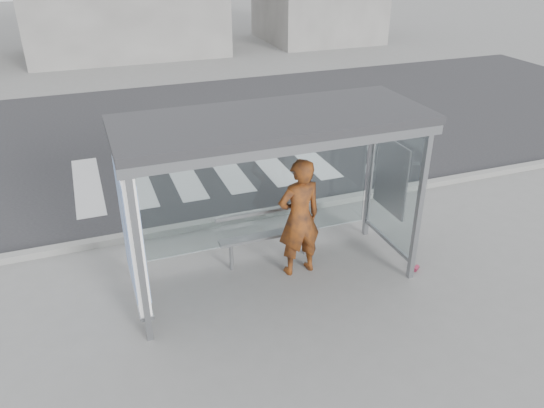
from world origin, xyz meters
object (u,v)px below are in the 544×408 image
Objects in this scene: person at (299,218)px; soda_can at (416,268)px; bench at (269,234)px; bus_shelter at (246,162)px.

person is 2.09m from soda_can.
soda_can is at bearing 155.49° from person.
person is 0.71m from bench.
soda_can is (2.57, -0.64, -1.95)m from bus_shelter.
person reaches higher than bench.
bus_shelter is 3.29m from soda_can.
soda_can is at bearing -13.99° from bus_shelter.
bench is at bearing 42.45° from bus_shelter.
person is at bearing -52.36° from bench.
bus_shelter reaches higher than bench.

